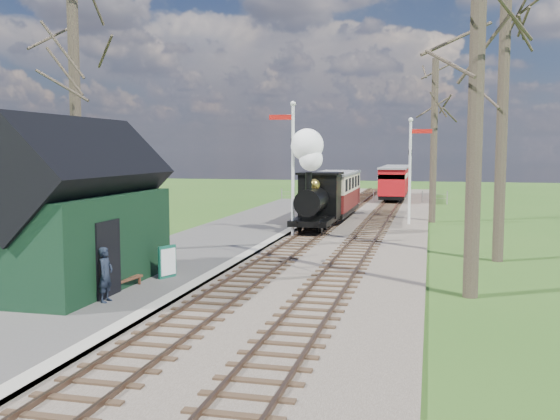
{
  "coord_description": "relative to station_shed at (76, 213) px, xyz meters",
  "views": [
    {
      "loc": [
        5.37,
        -11.58,
        4.04
      ],
      "look_at": [
        -0.55,
        12.89,
        1.6
      ],
      "focal_mm": 40.0,
      "sensor_mm": 36.0,
      "label": 1
    }
  ],
  "objects": [
    {
      "name": "track_near",
      "position": [
        4.3,
        18.0,
        -2.17
      ],
      "size": [
        1.6,
        60.0,
        0.15
      ],
      "color": "brown",
      "rests_on": "ground"
    },
    {
      "name": "locomotive",
      "position": [
        4.29,
        13.8,
        -0.07
      ],
      "size": [
        1.92,
        4.48,
        4.8
      ],
      "color": "black",
      "rests_on": "ground"
    },
    {
      "name": "red_carriage_a",
      "position": [
        6.9,
        32.81,
        -0.77
      ],
      "size": [
        2.06,
        5.1,
        2.17
      ],
      "color": "black",
      "rests_on": "ground"
    },
    {
      "name": "ground",
      "position": [
        4.3,
        -4.0,
        -2.27
      ],
      "size": [
        140.0,
        140.0,
        0.0
      ],
      "primitive_type": "plane",
      "color": "#2F581B",
      "rests_on": "ground"
    },
    {
      "name": "track_far",
      "position": [
        6.9,
        18.0,
        -2.17
      ],
      "size": [
        1.6,
        60.0,
        0.15
      ],
      "color": "brown",
      "rests_on": "ground"
    },
    {
      "name": "bench",
      "position": [
        1.28,
        -0.05,
        -1.68
      ],
      "size": [
        0.63,
        1.5,
        0.83
      ],
      "color": "#4F2D1C",
      "rests_on": "platform"
    },
    {
      "name": "fence_line",
      "position": [
        4.6,
        32.0,
        -1.72
      ],
      "size": [
        12.6,
        0.08,
        1.0
      ],
      "color": "slate",
      "rests_on": "ground"
    },
    {
      "name": "semaphore_far",
      "position": [
        8.67,
        18.0,
        1.08
      ],
      "size": [
        1.22,
        0.24,
        5.72
      ],
      "color": "silver",
      "rests_on": "ground"
    },
    {
      "name": "red_carriage_b",
      "position": [
        6.9,
        38.31,
        -0.77
      ],
      "size": [
        2.06,
        5.1,
        2.17
      ],
      "color": "black",
      "rests_on": "ground"
    },
    {
      "name": "sign_board",
      "position": [
        2.04,
        1.57,
        -1.58
      ],
      "size": [
        0.33,
        0.64,
        0.98
      ],
      "color": "#104E3B",
      "rests_on": "platform"
    },
    {
      "name": "person",
      "position": [
        1.74,
        -1.55,
        -1.37
      ],
      "size": [
        0.35,
        0.52,
        1.4
      ],
      "primitive_type": "imported",
      "rotation": [
        0.0,
        0.0,
        1.59
      ],
      "color": "black",
      "rests_on": "platform"
    },
    {
      "name": "semaphore_near",
      "position": [
        3.53,
        12.0,
        1.35
      ],
      "size": [
        1.22,
        0.24,
        6.22
      ],
      "color": "silver",
      "rests_on": "ground"
    },
    {
      "name": "coach",
      "position": [
        4.3,
        19.87,
        -0.66
      ],
      "size": [
        2.24,
        7.67,
        2.36
      ],
      "color": "black",
      "rests_on": "ground"
    },
    {
      "name": "ballast_bed",
      "position": [
        5.6,
        18.0,
        -2.22
      ],
      "size": [
        8.0,
        60.0,
        0.1
      ],
      "primitive_type": "cube",
      "color": "brown",
      "rests_on": "ground"
    },
    {
      "name": "platform",
      "position": [
        0.8,
        10.0,
        -2.17
      ],
      "size": [
        5.0,
        44.0,
        0.2
      ],
      "primitive_type": "cube",
      "color": "#474442",
      "rests_on": "ground"
    },
    {
      "name": "coping_strip",
      "position": [
        3.1,
        10.0,
        -2.16
      ],
      "size": [
        0.4,
        44.0,
        0.21
      ],
      "primitive_type": "cube",
      "color": "#B2AD9E",
      "rests_on": "ground"
    },
    {
      "name": "station_shed",
      "position": [
        0.0,
        0.0,
        0.0
      ],
      "size": [
        3.25,
        6.3,
        4.78
      ],
      "color": "black",
      "rests_on": "platform"
    },
    {
      "name": "distant_hills",
      "position": [
        5.7,
        60.38,
        -18.47
      ],
      "size": [
        114.4,
        48.0,
        22.02
      ],
      "color": "#385B23",
      "rests_on": "ground"
    },
    {
      "name": "bare_trees",
      "position": [
        5.63,
        6.1,
        2.94
      ],
      "size": [
        15.51,
        22.39,
        12.0
      ],
      "color": "#382D23",
      "rests_on": "ground"
    }
  ]
}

